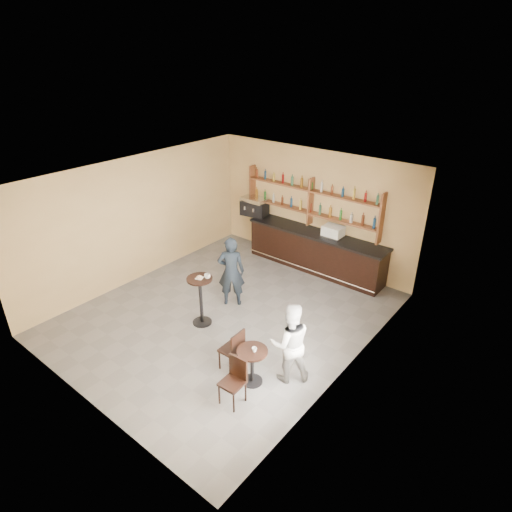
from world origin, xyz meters
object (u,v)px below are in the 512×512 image
Objects in this scene: chair_west at (231,349)px; chair_south at (232,383)px; pedestal_table at (201,301)px; cafe_table at (252,366)px; bar_counter at (315,251)px; espresso_machine at (255,206)px; pastry_case at (333,232)px; man_main at (231,272)px; patron_second at (290,343)px.

chair_south is at bearing 41.40° from chair_west.
pedestal_table reaches higher than cafe_table.
bar_counter is 2.26m from espresso_machine.
pastry_case is 0.59× the size of chair_west.
bar_counter is at bearing -140.21° from man_main.
pastry_case is 4.53m from chair_west.
pedestal_table reaches higher than chair_west.
chair_west is at bearing 174.81° from cafe_table.
cafe_table is at bearing -61.12° from espresso_machine.
bar_counter is at bearing 104.57° from chair_south.
bar_counter is 4.53m from chair_west.
pastry_case is 0.73× the size of cafe_table.
cafe_table is at bearing -19.85° from pedestal_table.
chair_south is (2.09, -1.34, -0.13)m from pedestal_table.
chair_south is (2.12, -2.36, -0.42)m from man_main.
chair_west is 1.15m from patron_second.
man_main is at bearing -139.72° from chair_west.
chair_south is 1.24m from patron_second.
espresso_machine reaches higher than cafe_table.
chair_south is at bearing -77.93° from pastry_case.
patron_second is at bearing 116.03° from man_main.
chair_west is at bearing -83.86° from pastry_case.
bar_counter is 4.52× the size of chair_west.
cafe_table is at bearing 92.81° from chair_south.
bar_counter is 0.85m from pastry_case.
chair_west is 0.56× the size of patron_second.
espresso_machine is at bearing 128.56° from cafe_table.
pedestal_table is at bearing 160.15° from cafe_table.
pastry_case is at bearing 0.00° from bar_counter.
pedestal_table is 1.29× the size of chair_west.
bar_counter reaches higher than chair_south.
man_main is at bearing -70.72° from espresso_machine.
pastry_case reaches higher than chair_west.
cafe_table is at bearing 101.93° from man_main.
chair_west is (1.52, -1.71, -0.42)m from man_main.
man_main is (-1.10, -2.73, -0.38)m from pastry_case.
bar_counter reaches higher than cafe_table.
patron_second is (0.99, 0.47, 0.35)m from chair_west.
pastry_case reaches higher than chair_south.
patron_second is (2.51, -1.24, -0.07)m from man_main.
pastry_case is at bearing 102.21° from cafe_table.
pedestal_table is at bearing -51.40° from patron_second.
pedestal_table reaches higher than chair_south.
pastry_case is at bearing 74.02° from pedestal_table.
chair_south is (1.02, -5.09, -0.80)m from pastry_case.
chair_south is 0.55× the size of patron_second.
patron_second is at bearing -69.67° from pastry_case.
espresso_machine reaches higher than chair_south.
pastry_case is 0.46× the size of pedestal_table.
espresso_machine is 1.02× the size of cafe_table.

